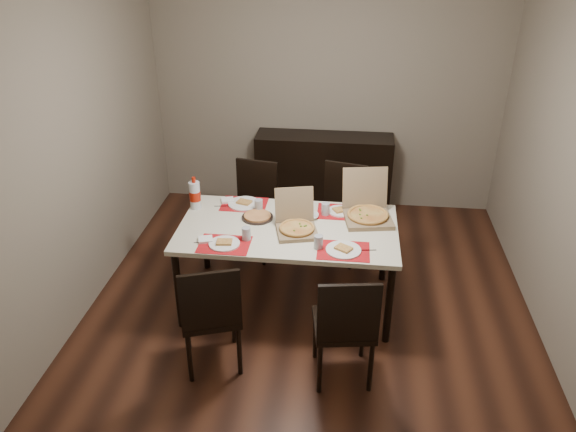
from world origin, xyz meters
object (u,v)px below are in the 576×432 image
object	(u,v)px
chair_far_left	(254,204)
chair_near_left	(211,313)
soda_bottle	(195,195)
sideboard	(323,174)
pizza_box_center	(296,225)
chair_near_right	(345,325)
dining_table	(288,234)
chair_far_right	(341,207)
dip_bowl	(311,216)

from	to	relation	value
chair_far_left	chair_near_left	bearing A→B (deg)	-90.55
chair_near_left	soda_bottle	distance (m)	1.25
sideboard	pizza_box_center	size ratio (longest dim) A/B	3.57
chair_near_right	chair_far_left	world-z (taller)	same
dining_table	chair_near_right	xyz separation A→B (m)	(0.51, -0.92, -0.17)
chair_near_right	chair_near_left	bearing A→B (deg)	178.59
chair_far_right	soda_bottle	bearing A→B (deg)	-153.74
dining_table	chair_far_right	distance (m)	0.98
chair_far_left	dining_table	bearing A→B (deg)	-62.37
dining_table	chair_near_right	distance (m)	1.06
chair_far_right	pizza_box_center	distance (m)	1.03
dip_bowl	chair_far_right	bearing A→B (deg)	70.60
chair_far_right	pizza_box_center	bearing A→B (deg)	-110.36
sideboard	chair_near_left	xyz separation A→B (m)	(-0.65, -2.69, 0.06)
dip_bowl	chair_near_left	bearing A→B (deg)	-120.55
soda_bottle	chair_far_right	bearing A→B (deg)	26.26
chair_near_right	chair_far_left	size ratio (longest dim) A/B	1.00
chair_near_left	chair_far_right	distance (m)	1.96
pizza_box_center	soda_bottle	distance (m)	0.97
sideboard	chair_far_right	distance (m)	0.96
dip_bowl	soda_bottle	bearing A→B (deg)	176.20
dining_table	pizza_box_center	bearing A→B (deg)	-39.91
chair_near_left	chair_far_right	xyz separation A→B (m)	(0.87, 1.76, 0.00)
chair_far_left	dip_bowl	size ratio (longest dim) A/B	7.26
dip_bowl	soda_bottle	xyz separation A→B (m)	(-1.02, 0.07, 0.11)
chair_far_left	dip_bowl	world-z (taller)	chair_far_left
sideboard	chair_far_left	world-z (taller)	chair_far_left
chair_near_right	pizza_box_center	distance (m)	1.00
soda_bottle	chair_near_right	bearing A→B (deg)	-40.65
chair_near_left	soda_bottle	bearing A→B (deg)	108.96
chair_near_left	chair_far_right	size ratio (longest dim) A/B	1.00
chair_near_right	soda_bottle	xyz separation A→B (m)	(-1.35, 1.16, 0.36)
chair_near_right	pizza_box_center	world-z (taller)	pizza_box_center
chair_far_left	pizza_box_center	size ratio (longest dim) A/B	2.21
sideboard	dip_bowl	bearing A→B (deg)	-90.58
chair_near_left	chair_far_right	bearing A→B (deg)	63.59
chair_near_right	pizza_box_center	size ratio (longest dim) A/B	2.21
chair_near_left	pizza_box_center	size ratio (longest dim) A/B	2.21
chair_far_left	sideboard	bearing A→B (deg)	56.69
chair_near_left	chair_near_right	distance (m)	0.96
sideboard	chair_near_right	xyz separation A→B (m)	(0.31, -2.71, 0.06)
chair_far_right	pizza_box_center	size ratio (longest dim) A/B	2.21
pizza_box_center	dip_bowl	distance (m)	0.26
chair_near_left	chair_near_right	xyz separation A→B (m)	(0.96, -0.02, 0.00)
chair_near_right	chair_far_right	world-z (taller)	same
chair_far_right	soda_bottle	size ratio (longest dim) A/B	3.16
dining_table	chair_near_left	distance (m)	1.02
sideboard	dining_table	distance (m)	1.82
sideboard	chair_far_left	size ratio (longest dim) A/B	1.61
dining_table	chair_far_left	bearing A→B (deg)	117.63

